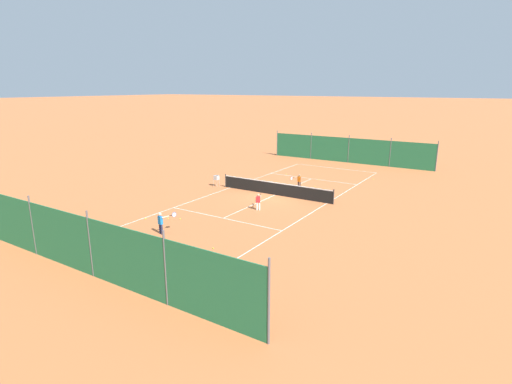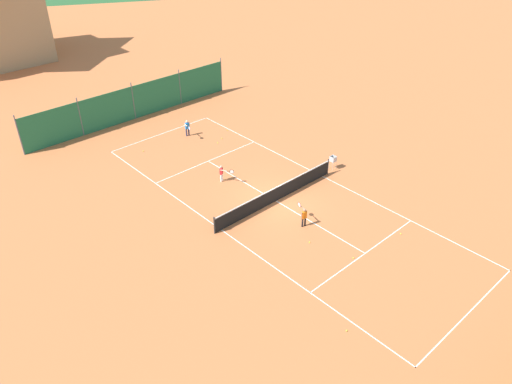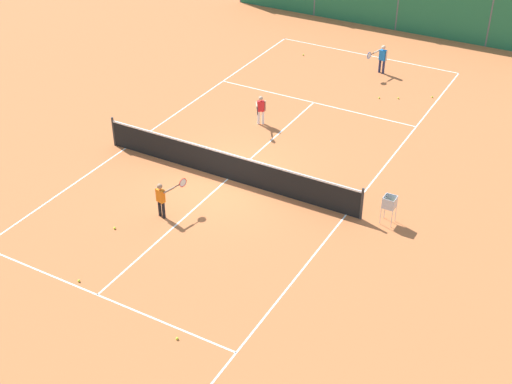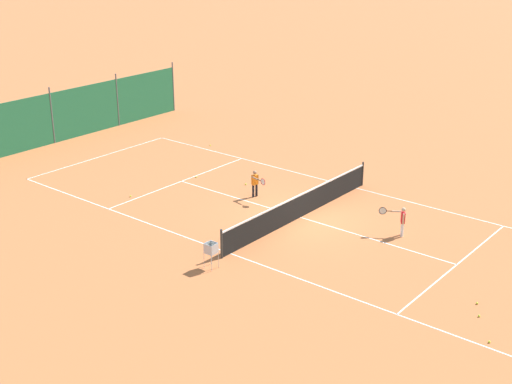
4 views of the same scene
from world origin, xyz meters
name	(u,v)px [view 2 (image 2 of 4)]	position (x,y,z in m)	size (l,w,h in m)	color
ground_plane	(276,201)	(0.00, 0.00, 0.00)	(600.00, 600.00, 0.00)	#BC6638
court_line_markings	(276,201)	(0.00, 0.00, 0.00)	(8.25, 23.85, 0.01)	white
tennis_net	(276,194)	(0.00, 0.00, 0.50)	(9.18, 0.08, 1.06)	#2D2D2D
windscreen_fence_far	(133,103)	(0.00, 15.50, 1.31)	(17.28, 0.08, 2.90)	#236B42
player_far_baseline	(187,127)	(1.22, 10.32, 0.71)	(0.57, 0.97, 1.21)	#23284C
player_near_baseline	(222,172)	(-0.91, 3.80, 0.65)	(0.49, 0.95, 1.10)	white
player_far_service	(304,215)	(-0.58, -2.69, 0.67)	(0.56, 0.93, 1.14)	black
tennis_ball_mid_court	(347,331)	(-4.65, -8.95, 0.03)	(0.07, 0.07, 0.07)	#CCE033
tennis_ball_near_corner	(143,151)	(-2.44, 10.47, 0.03)	(0.07, 0.07, 0.07)	#CCE033
tennis_ball_by_net_right	(218,143)	(2.07, 7.97, 0.03)	(0.07, 0.07, 0.07)	#CCE033
tennis_ball_far_corner	(310,242)	(-1.43, -3.93, 0.03)	(0.07, 0.07, 0.07)	#CCE033
tennis_ball_service_box	(222,138)	(2.73, 8.31, 0.03)	(0.07, 0.07, 0.07)	#CCE033
tennis_ball_alley_right	(227,130)	(3.85, 9.07, 0.03)	(0.07, 0.07, 0.07)	#CCE033
tennis_ball_alley_left	(353,258)	(-0.75, -6.23, 0.03)	(0.07, 0.07, 0.07)	#CCE033
tennis_ball_by_net_left	(401,234)	(2.67, -6.71, 0.03)	(0.07, 0.07, 0.07)	#CCE033
ball_hopper	(333,160)	(5.30, 0.22, 0.65)	(0.36, 0.36, 0.89)	#B7B7BC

